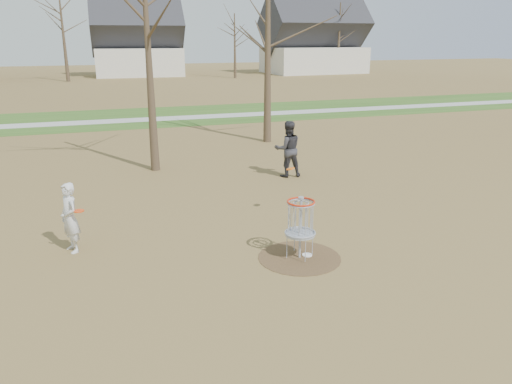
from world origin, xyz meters
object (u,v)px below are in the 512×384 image
player_standing (70,218)px  player_throwing (288,149)px  disc_golf_basket (301,218)px  disc_grounded (307,255)px

player_standing → player_throwing: 8.10m
player_standing → disc_golf_basket: (4.67, -1.92, 0.12)m
disc_grounded → player_throwing: bearing=72.1°
player_throwing → disc_golf_basket: bearing=76.0°
player_throwing → disc_golf_basket: player_throwing is taller
player_throwing → disc_grounded: bearing=77.5°
disc_golf_basket → player_throwing: bearing=70.6°
player_standing → disc_grounded: size_ratio=7.18×
player_standing → player_throwing: size_ratio=0.83×
disc_grounded → disc_golf_basket: 0.92m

